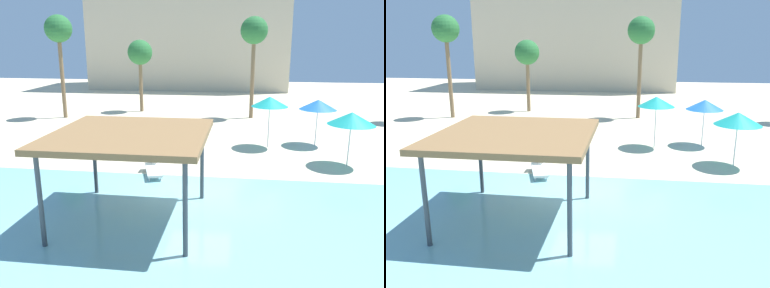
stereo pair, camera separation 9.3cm
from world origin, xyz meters
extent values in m
plane|color=beige|center=(0.00, 0.00, 0.00)|extent=(80.00, 80.00, 0.00)
cube|color=#7AB7C1|center=(0.00, -5.25, 0.02)|extent=(44.00, 13.50, 0.04)
cylinder|color=#42474C|center=(-3.77, -0.79, 1.36)|extent=(0.14, 0.14, 2.72)
cylinder|color=#42474C|center=(0.20, -0.79, 1.36)|extent=(0.14, 0.14, 2.72)
cylinder|color=#42474C|center=(-3.77, -4.76, 1.36)|extent=(0.14, 0.14, 2.72)
cylinder|color=#42474C|center=(0.20, -4.76, 1.36)|extent=(0.14, 0.14, 2.72)
cube|color=olive|center=(-1.78, -2.77, 2.81)|extent=(4.67, 4.67, 0.18)
cylinder|color=silver|center=(6.35, 3.93, 0.96)|extent=(0.06, 0.06, 1.92)
cone|color=teal|center=(6.35, 3.93, 2.20)|extent=(2.07, 2.07, 0.57)
cylinder|color=silver|center=(5.48, 7.43, 0.98)|extent=(0.06, 0.06, 1.97)
cone|color=blue|center=(5.48, 7.43, 2.24)|extent=(1.96, 1.96, 0.54)
cylinder|color=silver|center=(2.91, 6.69, 1.10)|extent=(0.06, 0.06, 2.20)
cone|color=teal|center=(2.91, 6.69, 2.46)|extent=(1.91, 1.91, 0.52)
cylinder|color=white|center=(-1.36, 7.08, 0.11)|extent=(0.05, 0.05, 0.22)
cylinder|color=white|center=(-1.83, 7.15, 0.11)|extent=(0.05, 0.05, 0.22)
cylinder|color=white|center=(-1.15, 8.50, 0.11)|extent=(0.05, 0.05, 0.22)
cylinder|color=white|center=(-1.62, 8.57, 0.11)|extent=(0.05, 0.05, 0.22)
cube|color=white|center=(-1.49, 7.83, 0.27)|extent=(0.85, 1.87, 0.10)
cube|color=white|center=(-1.38, 8.56, 0.55)|extent=(0.67, 0.59, 0.40)
cylinder|color=white|center=(-1.65, 0.82, 0.11)|extent=(0.05, 0.05, 0.22)
cylinder|color=white|center=(-2.11, 0.67, 0.11)|extent=(0.05, 0.05, 0.22)
cylinder|color=white|center=(-2.11, 2.19, 0.11)|extent=(0.05, 0.05, 0.22)
cylinder|color=white|center=(-2.56, 2.03, 0.11)|extent=(0.05, 0.05, 0.22)
cube|color=white|center=(-2.11, 1.43, 0.27)|extent=(1.14, 1.90, 0.10)
cube|color=white|center=(-2.34, 2.13, 0.55)|extent=(0.73, 0.67, 0.40)
cylinder|color=brown|center=(-6.51, 16.31, 2.12)|extent=(0.28, 0.28, 4.24)
sphere|color=#286B33|center=(-6.51, 16.31, 4.59)|extent=(1.90, 1.90, 1.90)
cylinder|color=brown|center=(-11.41, 13.03, 2.97)|extent=(0.28, 0.28, 5.93)
sphere|color=#286B33|center=(-11.41, 13.03, 6.28)|extent=(1.90, 1.90, 1.90)
cylinder|color=brown|center=(2.10, 14.74, 2.91)|extent=(0.28, 0.28, 5.82)
sphere|color=#286B33|center=(2.10, 14.74, 6.17)|extent=(1.90, 1.90, 1.90)
cube|color=beige|center=(-4.89, 33.21, 7.61)|extent=(22.05, 9.27, 15.21)
camera|label=1|loc=(1.63, -14.03, 5.64)|focal=36.96mm
camera|label=2|loc=(1.72, -14.01, 5.64)|focal=36.96mm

